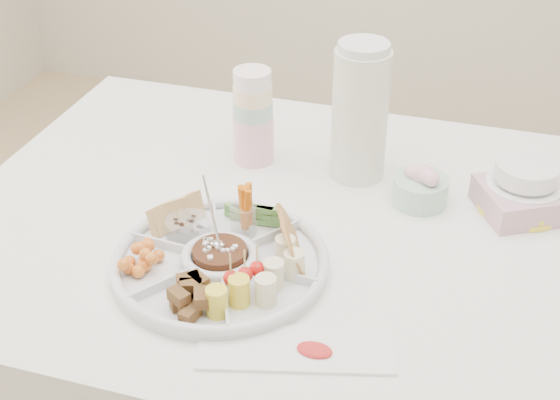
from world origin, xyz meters
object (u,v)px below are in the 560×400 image
(plate_stack, at_px, (524,184))
(dining_table, at_px, (332,369))
(thermos, at_px, (360,110))
(party_tray, at_px, (220,259))

(plate_stack, bearing_deg, dining_table, -152.64)
(dining_table, height_order, plate_stack, plate_stack)
(thermos, distance_m, plate_stack, 0.36)
(party_tray, xyz_separation_m, thermos, (0.16, 0.40, 0.13))
(party_tray, relative_size, plate_stack, 2.20)
(party_tray, distance_m, thermos, 0.45)
(thermos, xyz_separation_m, plate_stack, (0.34, -0.04, -0.10))
(party_tray, distance_m, plate_stack, 0.62)
(thermos, relative_size, plate_stack, 1.74)
(dining_table, height_order, thermos, thermos)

